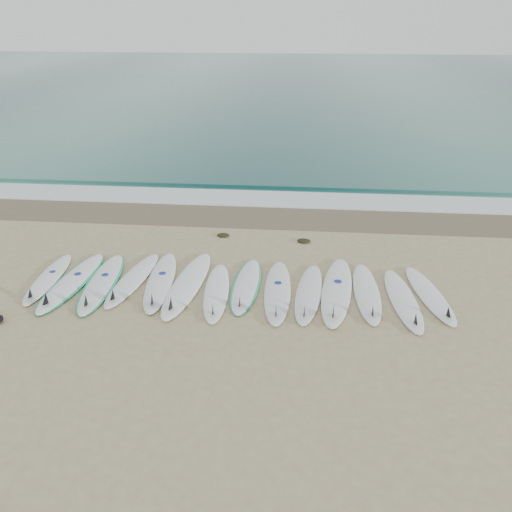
{
  "coord_description": "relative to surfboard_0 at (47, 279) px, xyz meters",
  "views": [
    {
      "loc": [
        1.29,
        -8.87,
        5.25
      ],
      "look_at": [
        0.42,
        0.81,
        0.4
      ],
      "focal_mm": 35.0,
      "sensor_mm": 36.0,
      "label": 1
    }
  ],
  "objects": [
    {
      "name": "surfboard_5",
      "position": [
        3.03,
        -0.0,
        0.01
      ],
      "size": [
        0.86,
        2.93,
        0.37
      ],
      "rotation": [
        0.0,
        0.0,
        -0.09
      ],
      "color": "white",
      "rests_on": "ground"
    },
    {
      "name": "surfboard_11",
      "position": [
        6.75,
        0.0,
        0.0
      ],
      "size": [
        0.52,
        2.48,
        0.32
      ],
      "rotation": [
        0.0,
        0.0,
        0.0
      ],
      "color": "white",
      "rests_on": "ground"
    },
    {
      "name": "surfboard_10",
      "position": [
        6.14,
        0.01,
        0.01
      ],
      "size": [
        0.94,
        2.92,
        0.37
      ],
      "rotation": [
        0.0,
        0.0,
        -0.12
      ],
      "color": "white",
      "rests_on": "ground"
    },
    {
      "name": "seaweed_near",
      "position": [
        3.4,
        2.67,
        -0.02
      ],
      "size": [
        0.32,
        0.25,
        0.06
      ],
      "primitive_type": "ellipsoid",
      "color": "black",
      "rests_on": "ground"
    },
    {
      "name": "wave_crest",
      "position": [
        4.0,
        6.99,
        -0.0
      ],
      "size": [
        120.0,
        1.0,
        0.1
      ],
      "primitive_type": "cube",
      "color": "#266158",
      "rests_on": "ground"
    },
    {
      "name": "foam_band",
      "position": [
        4.0,
        5.49,
        -0.03
      ],
      "size": [
        120.0,
        1.4,
        0.04
      ],
      "primitive_type": "cube",
      "color": "silver",
      "rests_on": "ground"
    },
    {
      "name": "wet_sand_band",
      "position": [
        4.0,
        4.09,
        -0.04
      ],
      "size": [
        120.0,
        1.8,
        0.01
      ],
      "primitive_type": "cube",
      "color": "brown",
      "rests_on": "ground"
    },
    {
      "name": "surfboard_13",
      "position": [
        8.02,
        0.04,
        0.0
      ],
      "size": [
        0.88,
        2.42,
        0.3
      ],
      "rotation": [
        0.0,
        0.0,
        0.17
      ],
      "color": "white",
      "rests_on": "ground"
    },
    {
      "name": "surfboard_12",
      "position": [
        7.44,
        -0.22,
        0.0
      ],
      "size": [
        0.69,
        2.5,
        0.32
      ],
      "rotation": [
        0.0,
        0.0,
        0.07
      ],
      "color": "white",
      "rests_on": "ground"
    },
    {
      "name": "surfboard_4",
      "position": [
        2.44,
        0.08,
        0.01
      ],
      "size": [
        0.8,
        2.68,
        0.34
      ],
      "rotation": [
        0.0,
        0.0,
        0.1
      ],
      "color": "white",
      "rests_on": "ground"
    },
    {
      "name": "surfboard_8",
      "position": [
        4.94,
        -0.11,
        0.01
      ],
      "size": [
        0.59,
        2.62,
        0.33
      ],
      "rotation": [
        0.0,
        0.0,
        0.02
      ],
      "color": "white",
      "rests_on": "ground"
    },
    {
      "name": "seaweed_far",
      "position": [
        5.46,
        2.5,
        -0.02
      ],
      "size": [
        0.34,
        0.26,
        0.07
      ],
      "primitive_type": "ellipsoid",
      "color": "black",
      "rests_on": "ground"
    },
    {
      "name": "ground",
      "position": [
        4.0,
        -0.01,
        -0.05
      ],
      "size": [
        120.0,
        120.0,
        0.0
      ],
      "primitive_type": "plane",
      "color": "tan"
    },
    {
      "name": "surfboard_9",
      "position": [
        5.57,
        -0.13,
        0.0
      ],
      "size": [
        0.77,
        2.5,
        0.31
      ],
      "rotation": [
        0.0,
        0.0,
        -0.11
      ],
      "color": "silver",
      "rests_on": "ground"
    },
    {
      "name": "surfboard_3",
      "position": [
        1.82,
        0.11,
        0.0
      ],
      "size": [
        0.83,
        2.52,
        0.32
      ],
      "rotation": [
        0.0,
        0.0,
        -0.13
      ],
      "color": "white",
      "rests_on": "ground"
    },
    {
      "name": "surfboard_0",
      "position": [
        0.0,
        0.0,
        0.0
      ],
      "size": [
        0.59,
        2.32,
        0.29
      ],
      "rotation": [
        0.0,
        0.0,
        0.05
      ],
      "color": "white",
      "rests_on": "ground"
    },
    {
      "name": "ocean",
      "position": [
        4.0,
        32.49,
        -0.04
      ],
      "size": [
        120.0,
        55.0,
        0.03
      ],
      "primitive_type": "cube",
      "color": "#266158",
      "rests_on": "ground"
    },
    {
      "name": "surfboard_2",
      "position": [
        1.21,
        -0.06,
        -0.0
      ],
      "size": [
        0.82,
        2.69,
        0.34
      ],
      "rotation": [
        0.0,
        0.0,
        0.07
      ],
      "color": "white",
      "rests_on": "ground"
    },
    {
      "name": "surfboard_7",
      "position": [
        4.26,
        0.11,
        -0.01
      ],
      "size": [
        0.66,
        2.4,
        0.3
      ],
      "rotation": [
        0.0,
        0.0,
        -0.04
      ],
      "color": "white",
      "rests_on": "ground"
    },
    {
      "name": "surfboard_1",
      "position": [
        0.56,
        -0.08,
        -0.0
      ],
      "size": [
        0.88,
        2.73,
        0.34
      ],
      "rotation": [
        0.0,
        0.0,
        -0.09
      ],
      "color": "white",
      "rests_on": "ground"
    },
    {
      "name": "surfboard_6",
      "position": [
        3.7,
        -0.24,
        0.0
      ],
      "size": [
        0.69,
        2.43,
        0.31
      ],
      "rotation": [
        0.0,
        0.0,
        0.08
      ],
      "color": "white",
      "rests_on": "ground"
    }
  ]
}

